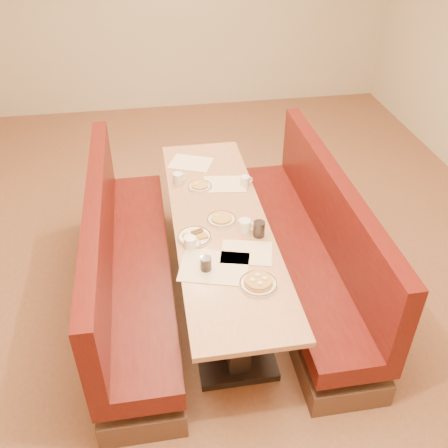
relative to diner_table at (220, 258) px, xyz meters
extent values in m
plane|color=#9E6647|center=(0.00, 0.00, -0.37)|extent=(8.00, 8.00, 0.00)
cube|color=beige|center=(0.00, 4.00, 1.03)|extent=(6.00, 0.04, 2.80)
cube|color=black|center=(0.00, 0.00, -0.34)|extent=(0.55, 1.88, 0.06)
cube|color=black|center=(0.00, 0.00, -0.02)|extent=(0.15, 1.75, 0.71)
cube|color=tan|center=(0.00, 0.00, 0.36)|extent=(0.70, 2.50, 0.04)
cube|color=#4C3326|center=(-0.68, 0.00, -0.27)|extent=(0.55, 2.50, 0.20)
cube|color=#57170F|center=(-0.68, 0.00, 0.00)|extent=(0.55, 2.50, 0.16)
cube|color=#57170F|center=(-0.89, 0.00, 0.38)|extent=(0.12, 2.50, 0.60)
cube|color=#4C3326|center=(0.68, 0.00, -0.27)|extent=(0.55, 2.50, 0.20)
cube|color=#57170F|center=(0.68, 0.00, 0.00)|extent=(0.55, 2.50, 0.16)
cube|color=#57170F|center=(0.89, 0.00, 0.38)|extent=(0.12, 2.50, 0.60)
cube|color=#FFE6C7|center=(-0.12, -0.52, 0.38)|extent=(0.53, 0.45, 0.00)
cube|color=#FFE6C7|center=(0.12, -0.41, 0.38)|extent=(0.40, 0.34, 0.00)
cube|color=#FFE6C7|center=(-0.12, 0.90, 0.38)|extent=(0.44, 0.39, 0.00)
cube|color=#FFE6C7|center=(0.12, 0.50, 0.38)|extent=(0.38, 0.31, 0.00)
cylinder|color=white|center=(0.13, -0.74, 0.38)|extent=(0.25, 0.25, 0.02)
torus|color=brown|center=(0.13, -0.74, 0.39)|extent=(0.24, 0.24, 0.01)
cylinder|color=gold|center=(0.13, -0.74, 0.40)|extent=(0.19, 0.19, 0.02)
cylinder|color=gold|center=(0.13, -0.74, 0.42)|extent=(0.17, 0.17, 0.01)
cylinder|color=beige|center=(0.17, -0.74, 0.43)|extent=(0.03, 0.03, 0.01)
cylinder|color=beige|center=(0.13, -0.70, 0.43)|extent=(0.03, 0.03, 0.01)
cylinder|color=beige|center=(0.09, -0.74, 0.43)|extent=(0.03, 0.03, 0.01)
cylinder|color=beige|center=(0.13, -0.78, 0.43)|extent=(0.03, 0.03, 0.01)
cylinder|color=white|center=(-0.21, -0.18, 0.38)|extent=(0.25, 0.25, 0.02)
torus|color=brown|center=(-0.21, -0.18, 0.39)|extent=(0.24, 0.24, 0.01)
ellipsoid|color=#FEFF41|center=(-0.25, -0.21, 0.41)|extent=(0.06, 0.06, 0.03)
ellipsoid|color=#FEFF41|center=(-0.22, -0.24, 0.41)|extent=(0.05, 0.05, 0.03)
ellipsoid|color=#FEFF41|center=(-0.27, -0.18, 0.41)|extent=(0.05, 0.05, 0.03)
cylinder|color=brown|center=(-0.19, -0.16, 0.40)|extent=(0.09, 0.05, 0.02)
cylinder|color=brown|center=(-0.19, -0.14, 0.40)|extent=(0.09, 0.05, 0.02)
cube|color=gold|center=(-0.16, -0.21, 0.40)|extent=(0.08, 0.07, 0.02)
cylinder|color=white|center=(0.01, -0.01, 0.38)|extent=(0.23, 0.23, 0.02)
torus|color=brown|center=(0.01, -0.01, 0.39)|extent=(0.22, 0.22, 0.01)
cylinder|color=#E1A44F|center=(0.01, -0.01, 0.40)|extent=(0.16, 0.16, 0.02)
ellipsoid|color=#FEFF41|center=(-0.02, 0.01, 0.41)|extent=(0.05, 0.05, 0.02)
cylinder|color=white|center=(-0.09, 0.48, 0.38)|extent=(0.20, 0.20, 0.02)
torus|color=brown|center=(-0.09, 0.48, 0.39)|extent=(0.20, 0.20, 0.01)
cylinder|color=#E1A44F|center=(-0.09, 0.48, 0.40)|extent=(0.14, 0.14, 0.02)
ellipsoid|color=#FEFF41|center=(-0.12, 0.50, 0.41)|extent=(0.04, 0.04, 0.02)
cylinder|color=white|center=(0.16, -0.17, 0.42)|extent=(0.09, 0.09, 0.10)
torus|color=white|center=(0.20, -0.18, 0.42)|extent=(0.07, 0.04, 0.07)
cylinder|color=black|center=(0.16, -0.17, 0.47)|extent=(0.08, 0.08, 0.01)
cylinder|color=white|center=(-0.26, -0.30, 0.42)|extent=(0.08, 0.08, 0.09)
torus|color=white|center=(-0.21, -0.30, 0.42)|extent=(0.07, 0.03, 0.06)
cylinder|color=black|center=(-0.26, -0.30, 0.46)|extent=(0.07, 0.07, 0.01)
cylinder|color=white|center=(0.28, 0.46, 0.42)|extent=(0.08, 0.08, 0.08)
torus|color=white|center=(0.32, 0.46, 0.42)|extent=(0.06, 0.02, 0.06)
cylinder|color=black|center=(0.28, 0.46, 0.45)|extent=(0.07, 0.07, 0.01)
cylinder|color=white|center=(-0.26, 0.58, 0.42)|extent=(0.08, 0.08, 0.09)
torus|color=white|center=(-0.22, 0.60, 0.42)|extent=(0.06, 0.03, 0.06)
cylinder|color=black|center=(-0.26, 0.58, 0.46)|extent=(0.07, 0.07, 0.01)
cylinder|color=black|center=(-0.18, -0.54, 0.43)|extent=(0.07, 0.07, 0.10)
cylinder|color=silver|center=(-0.18, -0.54, 0.43)|extent=(0.07, 0.07, 0.10)
cylinder|color=black|center=(0.25, -0.23, 0.43)|extent=(0.08, 0.08, 0.11)
cylinder|color=silver|center=(0.25, -0.23, 0.43)|extent=(0.08, 0.08, 0.12)
camera|label=1|loc=(-0.46, -3.00, 2.56)|focal=40.00mm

